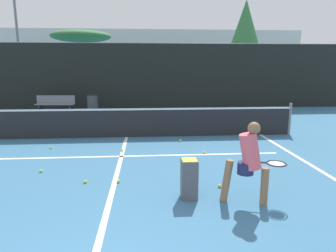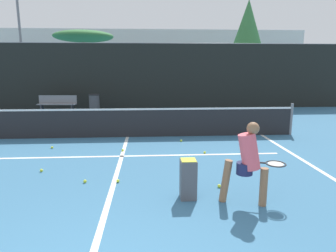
{
  "view_description": "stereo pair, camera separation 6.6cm",
  "coord_description": "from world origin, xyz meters",
  "px_view_note": "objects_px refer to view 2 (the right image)",
  "views": [
    {
      "loc": [
        0.65,
        -2.37,
        2.29
      ],
      "look_at": [
        1.15,
        4.29,
        0.95
      ],
      "focal_mm": 32.0,
      "sensor_mm": 36.0,
      "label": 1
    },
    {
      "loc": [
        0.72,
        -2.38,
        2.29
      ],
      "look_at": [
        1.15,
        4.29,
        0.95
      ],
      "focal_mm": 32.0,
      "sensor_mm": 36.0,
      "label": 2
    }
  ],
  "objects_px": {
    "trash_bin": "(94,104)",
    "courtside_bench": "(57,103)",
    "player_practicing": "(248,160)",
    "ball_hopper": "(188,178)",
    "parked_car": "(179,92)"
  },
  "relations": [
    {
      "from": "player_practicing",
      "to": "ball_hopper",
      "type": "xyz_separation_m",
      "value": [
        -0.96,
        0.27,
        -0.4
      ]
    },
    {
      "from": "courtside_bench",
      "to": "parked_car",
      "type": "xyz_separation_m",
      "value": [
        6.56,
        5.19,
        0.1
      ]
    },
    {
      "from": "courtside_bench",
      "to": "player_practicing",
      "type": "bearing_deg",
      "value": -54.82
    },
    {
      "from": "player_practicing",
      "to": "trash_bin",
      "type": "height_order",
      "value": "player_practicing"
    },
    {
      "from": "courtside_bench",
      "to": "trash_bin",
      "type": "height_order",
      "value": "trash_bin"
    },
    {
      "from": "player_practicing",
      "to": "trash_bin",
      "type": "xyz_separation_m",
      "value": [
        -4.32,
        10.28,
        -0.3
      ]
    },
    {
      "from": "parked_car",
      "to": "player_practicing",
      "type": "bearing_deg",
      "value": -91.47
    },
    {
      "from": "ball_hopper",
      "to": "trash_bin",
      "type": "distance_m",
      "value": 10.56
    },
    {
      "from": "ball_hopper",
      "to": "parked_car",
      "type": "relative_size",
      "value": 0.16
    },
    {
      "from": "ball_hopper",
      "to": "courtside_bench",
      "type": "height_order",
      "value": "courtside_bench"
    },
    {
      "from": "player_practicing",
      "to": "ball_hopper",
      "type": "height_order",
      "value": "player_practicing"
    },
    {
      "from": "trash_bin",
      "to": "courtside_bench",
      "type": "bearing_deg",
      "value": 174.75
    },
    {
      "from": "player_practicing",
      "to": "courtside_bench",
      "type": "height_order",
      "value": "player_practicing"
    },
    {
      "from": "player_practicing",
      "to": "ball_hopper",
      "type": "relative_size",
      "value": 1.99
    },
    {
      "from": "ball_hopper",
      "to": "trash_bin",
      "type": "xyz_separation_m",
      "value": [
        -3.36,
        10.01,
        0.09
      ]
    }
  ]
}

